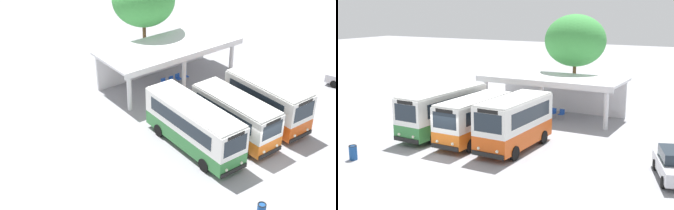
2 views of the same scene
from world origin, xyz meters
TOP-DOWN VIEW (x-y plane):
  - ground_plane at (0.00, 0.00)m, footprint 180.00×180.00m
  - city_bus_nearest_orange at (-2.94, 4.27)m, footprint 2.47×8.13m
  - city_bus_second_in_row at (0.18, 3.59)m, footprint 2.33×6.85m
  - city_bus_middle_cream at (3.30, 3.54)m, footprint 2.53×6.66m
  - terminal_canopy at (1.73, 13.73)m, footprint 11.90×5.15m
  - waiting_chair_end_by_column at (0.70, 12.47)m, footprint 0.46×0.46m
  - waiting_chair_second_from_end at (1.44, 12.37)m, footprint 0.46×0.46m
  - waiting_chair_middle_seat at (2.19, 12.45)m, footprint 0.46×0.46m
  - waiting_chair_fourth_seat at (2.93, 12.42)m, footprint 0.46×0.46m
  - roadside_tree_behind_canopy at (2.10, 17.29)m, footprint 5.51×5.51m
  - litter_bin_apron at (-4.22, -3.14)m, footprint 0.49×0.49m

SIDE VIEW (x-z plane):
  - ground_plane at x=0.00m, z-range 0.00..0.00m
  - litter_bin_apron at x=-4.22m, z-range 0.01..0.91m
  - waiting_chair_end_by_column at x=0.70m, z-range 0.09..0.95m
  - waiting_chair_second_from_end at x=1.44m, z-range 0.09..0.95m
  - waiting_chair_middle_seat at x=2.19m, z-range 0.09..0.95m
  - waiting_chair_fourth_seat at x=2.93m, z-range 0.09..0.95m
  - city_bus_second_in_row at x=0.18m, z-range 0.17..3.25m
  - city_bus_nearest_orange at x=-2.94m, z-range 0.17..3.45m
  - city_bus_middle_cream at x=3.30m, z-range 0.17..3.56m
  - terminal_canopy at x=1.73m, z-range 0.91..4.31m
  - roadside_tree_behind_canopy at x=2.10m, z-range 1.89..10.38m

